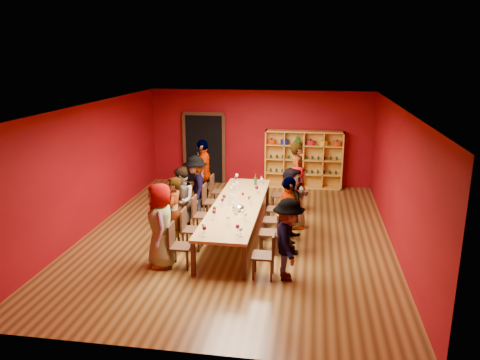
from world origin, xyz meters
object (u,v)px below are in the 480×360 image
(person_left_1, at_px, (174,213))
(chair_person_left_3, at_px, (209,199))
(chair_person_left_4, at_px, (216,189))
(chair_person_right_2, at_px, (276,218))
(chair_person_right_4, at_px, (282,193))
(person_right_2, at_px, (292,204))
(person_right_0, at_px, (288,240))
(shelving_unit, at_px, (303,157))
(chair_person_left_2, at_px, (199,213))
(person_left_2, at_px, (181,200))
(chair_person_right_1, at_px, (273,230))
(chair_person_right_3, at_px, (279,207))
(tasting_table, at_px, (237,207))
(person_right_4, at_px, (298,177))
(person_left_3, at_px, (196,187))
(chair_person_left_1, at_px, (189,227))
(chair_person_right_0, at_px, (268,253))
(person_right_1, at_px, (288,216))
(person_left_0, at_px, (161,225))
(spittoon_bowl, at_px, (238,208))
(person_right_3, at_px, (296,197))
(chair_person_left_0, at_px, (177,243))
(person_left_4, at_px, (203,173))
(wine_bottle, at_px, (255,181))

(person_left_1, distance_m, chair_person_left_3, 2.01)
(chair_person_left_4, xyz_separation_m, chair_person_right_2, (1.82, -2.03, 0.00))
(chair_person_right_4, bearing_deg, person_right_2, -80.20)
(person_right_0, bearing_deg, shelving_unit, -9.95)
(chair_person_left_2, height_order, person_left_2, person_left_2)
(person_right_2, bearing_deg, chair_person_right_1, 166.42)
(chair_person_left_3, bearing_deg, chair_person_right_3, -9.78)
(tasting_table, distance_m, person_right_4, 2.33)
(person_left_3, bearing_deg, person_left_2, -24.08)
(person_left_2, distance_m, chair_person_right_2, 2.26)
(chair_person_left_1, distance_m, chair_person_right_0, 2.11)
(person_right_1, xyz_separation_m, person_right_4, (0.08, 2.75, 0.11))
(person_left_0, bearing_deg, person_right_0, 65.12)
(chair_person_left_2, distance_m, person_right_0, 2.99)
(tasting_table, height_order, shelving_unit, shelving_unit)
(person_left_1, bearing_deg, person_right_4, 134.46)
(shelving_unit, distance_m, chair_person_right_1, 5.20)
(chair_person_left_2, bearing_deg, shelving_unit, 61.86)
(person_left_0, xyz_separation_m, spittoon_bowl, (1.32, 1.41, -0.04))
(chair_person_right_2, bearing_deg, chair_person_right_1, -90.00)
(chair_person_right_0, bearing_deg, chair_person_right_3, 90.00)
(chair_person_left_2, xyz_separation_m, chair_person_right_3, (1.82, 0.72, 0.00))
(chair_person_left_2, height_order, chair_person_right_1, same)
(chair_person_left_4, bearing_deg, chair_person_left_3, -90.00)
(person_left_0, height_order, chair_person_left_3, person_left_0)
(person_right_1, relative_size, chair_person_right_4, 1.88)
(chair_person_left_2, bearing_deg, person_right_3, 17.96)
(chair_person_right_2, distance_m, chair_person_right_3, 0.78)
(chair_person_left_0, xyz_separation_m, person_left_4, (-0.35, 3.80, 0.44))
(chair_person_right_1, xyz_separation_m, wine_bottle, (-0.70, 2.53, 0.37))
(person_right_4, bearing_deg, person_left_4, 88.09)
(chair_person_right_3, bearing_deg, person_left_3, 171.72)
(person_left_3, relative_size, person_right_3, 1.07)
(person_right_3, height_order, wine_bottle, person_right_3)
(person_right_2, bearing_deg, chair_person_right_4, 19.70)
(chair_person_left_1, distance_m, person_right_4, 3.63)
(chair_person_right_2, distance_m, person_right_4, 2.06)
(person_left_2, height_order, person_left_3, person_left_3)
(chair_person_left_0, height_order, chair_person_left_3, same)
(person_left_2, height_order, person_right_2, person_right_2)
(person_right_2, relative_size, wine_bottle, 5.78)
(person_left_4, xyz_separation_m, person_right_1, (2.49, -2.81, -0.10))
(person_right_0, distance_m, person_right_3, 2.73)
(tasting_table, bearing_deg, person_right_3, 28.84)
(person_left_2, relative_size, person_left_4, 0.84)
(person_left_1, height_order, person_right_4, person_right_4)
(chair_person_left_1, relative_size, chair_person_left_4, 1.00)
(person_right_2, bearing_deg, person_right_0, -169.08)
(person_right_0, bearing_deg, chair_person_right_4, -3.47)
(chair_person_left_2, height_order, person_left_3, person_left_3)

